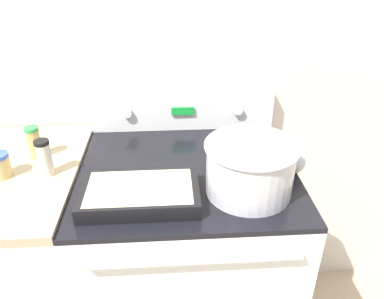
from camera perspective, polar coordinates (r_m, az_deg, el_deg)
kitchen_wall at (r=1.51m, az=-1.69°, el=14.89°), size 8.00×0.05×2.50m
stove_range at (r=1.59m, az=-0.71°, el=-17.21°), size 0.74×0.71×0.94m
control_panel at (r=1.53m, az=-1.48°, el=6.07°), size 0.74×0.07×0.16m
side_counter at (r=1.70m, az=-24.43°, el=-16.67°), size 0.57×0.68×0.96m
mixing_bowl at (r=1.14m, az=8.83°, el=-2.45°), size 0.28×0.28×0.17m
casserole_dish at (r=1.13m, az=-7.93°, el=-6.60°), size 0.35×0.21×0.05m
ladle at (r=1.30m, az=14.97°, el=-1.55°), size 0.08×0.34×0.08m
spice_jar_black_cap at (r=1.29m, az=-21.54°, el=-1.17°), size 0.05×0.05×0.12m
spice_jar_green_cap at (r=1.41m, az=-22.92°, el=1.02°), size 0.05×0.05×0.12m
spice_jar_blue_cap at (r=1.35m, az=-27.15°, el=-2.13°), size 0.06×0.06×0.08m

